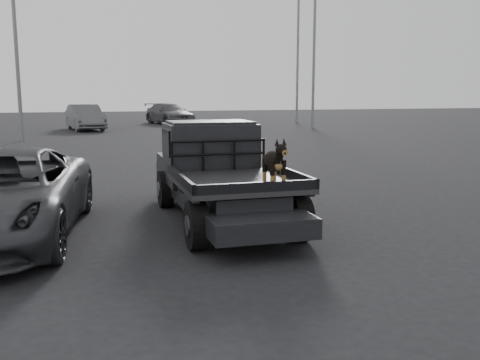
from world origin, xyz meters
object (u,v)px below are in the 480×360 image
object	(u,v)px
flatbed_ute	(222,196)
distant_car_b	(170,114)
dog	(274,164)
parked_suv	(0,195)
floodlight_far	(298,9)
distant_car_a	(85,117)
floodlight_mid	(315,9)

from	to	relation	value
flatbed_ute	distant_car_b	distance (m)	30.74
dog	parked_suv	distance (m)	4.44
floodlight_far	parked_suv	bearing A→B (deg)	-120.18
flatbed_ute	distant_car_a	distance (m)	25.69
parked_suv	distant_car_b	distance (m)	31.64
parked_suv	distant_car_b	world-z (taller)	distant_car_b
distant_car_a	parked_suv	bearing A→B (deg)	-103.90
dog	floodlight_mid	bearing A→B (deg)	64.89
dog	parked_suv	xyz separation A→B (m)	(-4.08, 1.65, -0.56)
parked_suv	floodlight_far	size ratio (longest dim) A/B	0.33
distant_car_b	floodlight_mid	size ratio (longest dim) A/B	0.38
floodlight_mid	dog	bearing A→B (deg)	-115.11
flatbed_ute	distant_car_a	size ratio (longest dim) A/B	1.11
dog	floodlight_far	size ratio (longest dim) A/B	0.05
dog	floodlight_far	world-z (taller)	floodlight_far
flatbed_ute	parked_suv	bearing A→B (deg)	-176.51
parked_suv	distant_car_b	xyz separation A→B (m)	(7.52, 30.73, 0.05)
flatbed_ute	floodlight_mid	bearing A→B (deg)	62.50
parked_suv	distant_car_a	xyz separation A→B (m)	(1.45, 25.82, 0.07)
flatbed_ute	dog	distance (m)	2.08
flatbed_ute	floodlight_far	xyz separation A→B (m)	(13.56, 29.53, 8.11)
dog	distant_car_b	size ratio (longest dim) A/B	0.14
dog	floodlight_far	distance (m)	34.84
parked_suv	floodlight_far	xyz separation A→B (m)	(17.31, 29.76, 7.85)
flatbed_ute	distant_car_b	bearing A→B (deg)	82.94
flatbed_ute	parked_suv	world-z (taller)	parked_suv
floodlight_mid	floodlight_far	world-z (taller)	floodlight_far
parked_suv	floodlight_mid	distance (m)	29.37
flatbed_ute	floodlight_far	distance (m)	33.49
distant_car_a	floodlight_mid	bearing A→B (deg)	-19.11
dog	parked_suv	world-z (taller)	dog
flatbed_ute	parked_suv	xyz separation A→B (m)	(-3.75, -0.23, 0.27)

